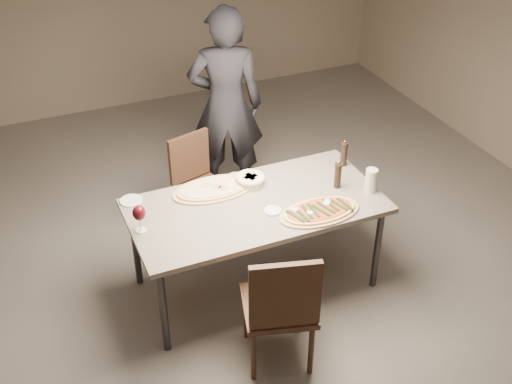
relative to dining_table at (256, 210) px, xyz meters
name	(u,v)px	position (x,y,z in m)	size (l,w,h in m)	color
room	(256,122)	(0.00, 0.00, 0.71)	(7.00, 7.00, 7.00)	#615A53
dining_table	(256,210)	(0.00, 0.00, 0.00)	(1.80, 0.90, 0.75)	slate
zucchini_pizza	(319,211)	(0.36, -0.28, 0.07)	(0.60, 0.33, 0.05)	tan
ham_pizza	(214,188)	(-0.21, 0.28, 0.07)	(0.63, 0.35, 0.04)	tan
bread_basket	(250,179)	(0.06, 0.25, 0.10)	(0.22, 0.22, 0.08)	beige
oil_dish	(273,211)	(0.07, -0.13, 0.06)	(0.12, 0.12, 0.01)	white
pepper_mill_left	(338,175)	(0.63, -0.04, 0.16)	(0.06, 0.06, 0.22)	black
pepper_mill_right	(344,153)	(0.83, 0.22, 0.16)	(0.06, 0.06, 0.22)	black
carafe	(371,180)	(0.83, -0.18, 0.15)	(0.09, 0.09, 0.18)	silver
wine_glass	(139,214)	(-0.83, 0.01, 0.20)	(0.09, 0.09, 0.20)	silver
side_plate	(131,201)	(-0.81, 0.38, 0.06)	(0.16, 0.16, 0.01)	white
chair_near	(281,305)	(-0.17, -0.80, -0.15)	(0.56, 0.56, 0.96)	#3E271A
chair_far	(197,178)	(-0.15, 0.90, -0.22)	(0.49, 0.49, 0.84)	#3E271A
diner	(226,106)	(0.27, 1.29, 0.19)	(0.65, 0.43, 1.77)	black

